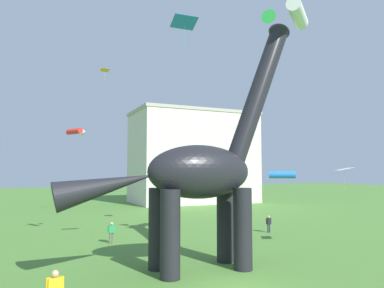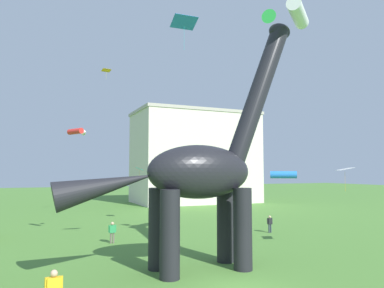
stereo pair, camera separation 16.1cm
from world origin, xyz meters
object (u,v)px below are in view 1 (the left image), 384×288
object	(u,v)px
kite_near_high	(105,70)
kite_high_right	(76,131)
kite_far_left	(184,22)
kite_trailing	(138,169)
kite_high_left	(291,15)
kite_mid_right	(344,169)
dinosaur_sculpture	(199,172)
kite_near_low	(282,175)
person_strolling_adult	(269,222)
person_far_spectator	(112,230)

from	to	relation	value
kite_near_high	kite_high_right	bearing A→B (deg)	-111.90
kite_high_right	kite_far_left	size ratio (longest dim) A/B	0.89
kite_trailing	kite_near_high	bearing A→B (deg)	155.26
kite_high_left	kite_trailing	size ratio (longest dim) A/B	2.31
kite_mid_right	dinosaur_sculpture	bearing A→B (deg)	-179.77
dinosaur_sculpture	kite_near_low	bearing A→B (deg)	45.85
dinosaur_sculpture	kite_high_left	size ratio (longest dim) A/B	4.50
dinosaur_sculpture	person_strolling_adult	bearing A→B (deg)	47.80
kite_far_left	dinosaur_sculpture	bearing A→B (deg)	-60.46
kite_high_left	kite_far_left	size ratio (longest dim) A/B	1.72
person_strolling_adult	kite_near_low	size ratio (longest dim) A/B	0.58
dinosaur_sculpture	kite_high_left	bearing A→B (deg)	2.80
kite_high_right	dinosaur_sculpture	bearing A→B (deg)	-66.05
dinosaur_sculpture	kite_mid_right	xyz separation A→B (m)	(10.83, 0.04, 0.17)
person_strolling_adult	kite_trailing	xyz separation A→B (m)	(-8.62, 11.43, 4.71)
kite_high_right	kite_near_high	xyz separation A→B (m)	(3.90, 9.70, 7.95)
kite_near_high	kite_high_left	distance (m)	23.48
kite_far_left	kite_mid_right	bearing A→B (deg)	-4.37
kite_high_left	kite_trailing	xyz separation A→B (m)	(-3.97, 20.64, -9.46)
kite_high_left	kite_near_low	bearing A→B (deg)	55.58
person_strolling_adult	kite_far_left	xyz separation A→B (m)	(-11.24, -7.60, 13.19)
person_strolling_adult	kite_mid_right	bearing A→B (deg)	130.60
kite_near_high	kite_near_low	size ratio (longest dim) A/B	0.48
dinosaur_sculpture	kite_near_high	xyz separation A→B (m)	(-1.36, 21.53, 11.16)
kite_trailing	person_strolling_adult	bearing A→B (deg)	-52.98
kite_high_right	kite_mid_right	world-z (taller)	kite_high_right
kite_near_low	kite_near_high	bearing A→B (deg)	141.29
kite_high_right	person_far_spectator	bearing A→B (deg)	-47.33
kite_high_right	kite_near_high	world-z (taller)	kite_near_high
person_strolling_adult	kite_near_low	world-z (taller)	kite_near_low
person_strolling_adult	kite_trailing	world-z (taller)	kite_trailing
person_strolling_adult	kite_high_left	size ratio (longest dim) A/B	0.45
dinosaur_sculpture	kite_high_right	world-z (taller)	dinosaur_sculpture
dinosaur_sculpture	kite_far_left	world-z (taller)	dinosaur_sculpture
kite_far_left	kite_high_left	bearing A→B (deg)	-13.73
kite_high_right	kite_trailing	world-z (taller)	kite_high_right
kite_far_left	kite_high_right	bearing A→B (deg)	113.46
kite_near_low	dinosaur_sculpture	bearing A→B (deg)	-143.51
person_strolling_adult	kite_near_high	world-z (taller)	kite_near_high
kite_far_left	person_strolling_adult	bearing A→B (deg)	34.06
kite_near_high	kite_mid_right	xyz separation A→B (m)	(12.18, -21.49, -10.99)
dinosaur_sculpture	person_strolling_adult	distance (m)	14.38
person_strolling_adult	dinosaur_sculpture	bearing A→B (deg)	78.31
dinosaur_sculpture	kite_near_low	size ratio (longest dim) A/B	5.82
person_strolling_adult	kite_high_right	distance (m)	18.01
person_far_spectator	kite_near_low	world-z (taller)	kite_near_low
kite_high_right	kite_near_low	xyz separation A→B (m)	(18.52, -2.02, -3.49)
kite_near_high	dinosaur_sculpture	bearing A→B (deg)	-86.40
kite_near_high	kite_near_low	bearing A→B (deg)	-38.71
kite_mid_right	person_strolling_adult	bearing A→B (deg)	90.72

